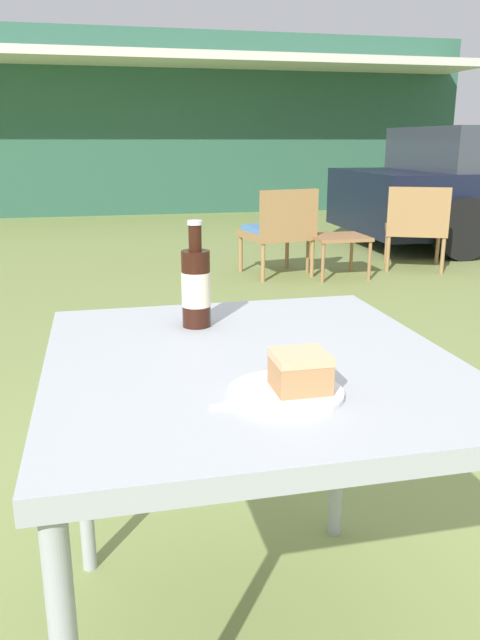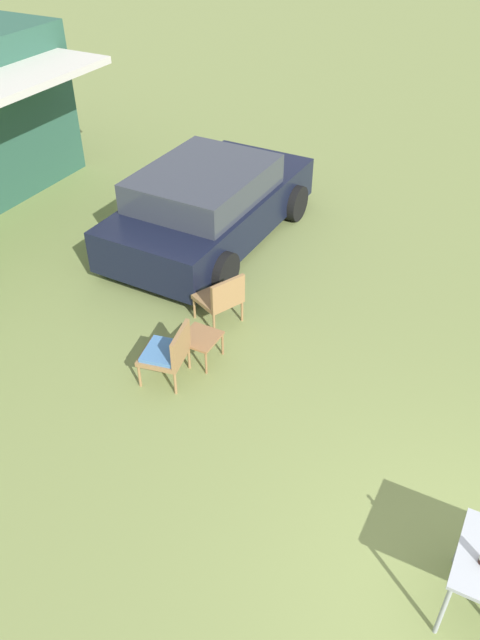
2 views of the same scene
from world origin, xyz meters
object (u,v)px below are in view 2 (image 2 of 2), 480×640
parked_car (210,204)px  wicker_chair_cushioned (168,352)px  garden_side_table (200,339)px  wicker_chair_plain (221,297)px

parked_car → wicker_chair_cushioned: parked_car is taller
wicker_chair_cushioned → garden_side_table: 0.53m
parked_car → wicker_chair_plain: parked_car is taller
wicker_chair_plain → wicker_chair_cushioned: bearing=23.4°
garden_side_table → wicker_chair_cushioned: bearing=161.9°
parked_car → garden_side_table: size_ratio=8.68×
parked_car → wicker_chair_cushioned: 3.51m
wicker_chair_plain → garden_side_table: bearing=34.3°
wicker_chair_cushioned → garden_side_table: size_ratio=1.62×
wicker_chair_cushioned → garden_side_table: bearing=150.5°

